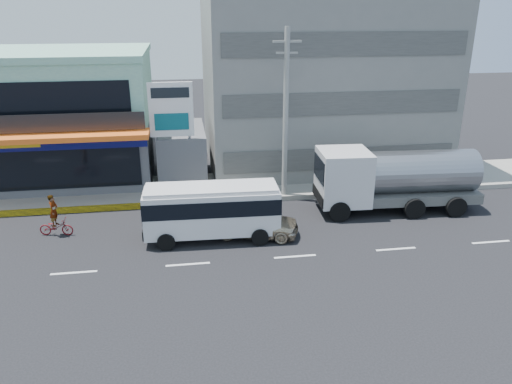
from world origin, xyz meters
TOP-DOWN VIEW (x-y plane):
  - ground at (0.00, 0.00)m, footprint 120.00×120.00m
  - sidewalk at (5.00, 9.50)m, footprint 70.00×5.00m
  - shop_building at (-8.00, 13.95)m, footprint 12.40×11.70m
  - concrete_building at (10.00, 15.00)m, footprint 16.00×12.00m
  - gap_structure at (0.00, 12.00)m, footprint 3.00×6.00m
  - satellite_dish at (0.00, 11.00)m, footprint 1.50×1.50m
  - billboard at (-0.50, 9.20)m, footprint 2.60×0.18m
  - utility_pole_near at (6.00, 7.40)m, footprint 1.60×0.30m
  - minibus at (1.33, 2.57)m, footprint 6.74×2.52m
  - sedan at (3.41, 2.54)m, footprint 4.86×2.97m
  - tanker_truck at (11.61, 4.76)m, footprint 9.23×3.37m
  - motorcycle_rider at (-6.55, 4.13)m, footprint 1.79×0.86m

SIDE VIEW (x-z plane):
  - ground at x=0.00m, z-range 0.00..0.00m
  - sidewalk at x=5.00m, z-range 0.00..0.30m
  - motorcycle_rider at x=-6.55m, z-range -0.37..1.83m
  - sedan at x=3.41m, z-range 0.00..1.55m
  - minibus at x=1.33m, z-range 0.27..3.06m
  - gap_structure at x=0.00m, z-range 0.00..3.50m
  - tanker_truck at x=11.61m, z-range 0.13..3.72m
  - satellite_dish at x=0.00m, z-range 3.50..3.65m
  - shop_building at x=-8.00m, z-range 0.00..8.00m
  - billboard at x=-0.50m, z-range 1.48..8.38m
  - utility_pole_near at x=6.00m, z-range 0.15..10.15m
  - concrete_building at x=10.00m, z-range 0.00..14.00m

